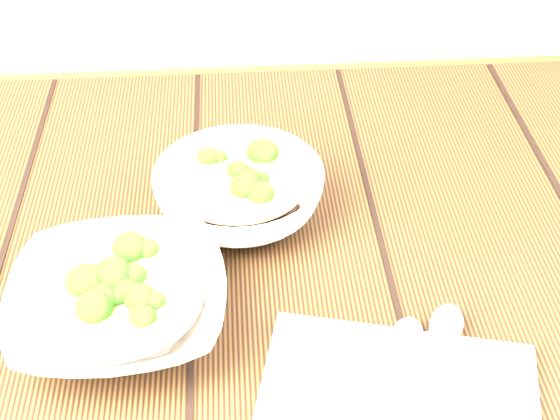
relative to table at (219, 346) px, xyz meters
name	(u,v)px	position (x,y,z in m)	size (l,w,h in m)	color
table	(219,346)	(0.00, 0.00, 0.00)	(1.20, 0.80, 0.75)	#32200E
soup_bowl_front	(118,303)	(-0.09, -0.07, 0.15)	(0.21, 0.21, 0.06)	silver
soup_bowl_back	(239,192)	(0.03, 0.09, 0.15)	(0.23, 0.23, 0.07)	silver
trivet	(251,211)	(0.04, 0.08, 0.13)	(0.11, 0.11, 0.03)	black
napkin	(397,420)	(0.15, -0.20, 0.13)	(0.24, 0.19, 0.01)	beige
spoon_left	(396,371)	(0.16, -0.15, 0.14)	(0.10, 0.19, 0.01)	#A29E8F
spoon_right	(438,355)	(0.20, -0.14, 0.14)	(0.10, 0.19, 0.01)	#A29E8F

